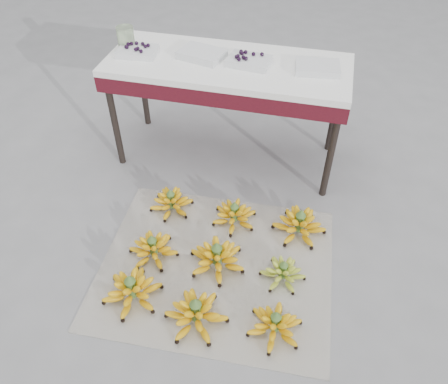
% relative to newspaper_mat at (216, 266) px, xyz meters
% --- Properties ---
extents(ground, '(60.00, 60.00, 0.00)m').
position_rel_newspaper_mat_xyz_m(ground, '(-0.10, -0.06, -0.00)').
color(ground, slate).
rests_on(ground, ground).
extents(newspaper_mat, '(1.30, 1.11, 0.01)m').
position_rel_newspaper_mat_xyz_m(newspaper_mat, '(0.00, 0.00, 0.00)').
color(newspaper_mat, white).
rests_on(newspaper_mat, ground).
extents(bunch_front_left, '(0.36, 0.36, 0.19)m').
position_rel_newspaper_mat_xyz_m(bunch_front_left, '(-0.36, -0.29, 0.07)').
color(bunch_front_left, yellow).
rests_on(bunch_front_left, newspaper_mat).
extents(bunch_front_center, '(0.33, 0.33, 0.19)m').
position_rel_newspaper_mat_xyz_m(bunch_front_center, '(-0.01, -0.35, 0.07)').
color(bunch_front_center, yellow).
rests_on(bunch_front_center, newspaper_mat).
extents(bunch_front_right, '(0.27, 0.27, 0.17)m').
position_rel_newspaper_mat_xyz_m(bunch_front_right, '(0.37, -0.31, 0.06)').
color(bunch_front_right, yellow).
rests_on(bunch_front_right, newspaper_mat).
extents(bunch_mid_left, '(0.31, 0.31, 0.17)m').
position_rel_newspaper_mat_xyz_m(bunch_mid_left, '(-0.36, -0.01, 0.06)').
color(bunch_mid_left, yellow).
rests_on(bunch_mid_left, newspaper_mat).
extents(bunch_mid_center, '(0.41, 0.41, 0.19)m').
position_rel_newspaper_mat_xyz_m(bunch_mid_center, '(0.00, 0.01, 0.07)').
color(bunch_mid_center, yellow).
rests_on(bunch_mid_center, newspaper_mat).
extents(bunch_mid_right, '(0.28, 0.28, 0.15)m').
position_rel_newspaper_mat_xyz_m(bunch_mid_right, '(0.36, 0.00, 0.05)').
color(bunch_mid_right, '#80A326').
rests_on(bunch_mid_right, newspaper_mat).
extents(bunch_back_left, '(0.27, 0.27, 0.16)m').
position_rel_newspaper_mat_xyz_m(bunch_back_left, '(-0.38, 0.36, 0.06)').
color(bunch_back_left, yellow).
rests_on(bunch_back_left, newspaper_mat).
extents(bunch_back_center, '(0.34, 0.34, 0.16)m').
position_rel_newspaper_mat_xyz_m(bunch_back_center, '(0.02, 0.35, 0.06)').
color(bunch_back_center, yellow).
rests_on(bunch_back_center, newspaper_mat).
extents(bunch_back_right, '(0.37, 0.37, 0.19)m').
position_rel_newspaper_mat_xyz_m(bunch_back_right, '(0.41, 0.35, 0.07)').
color(bunch_back_right, yellow).
rests_on(bunch_back_right, newspaper_mat).
extents(vendor_table, '(1.49, 0.60, 0.71)m').
position_rel_newspaper_mat_xyz_m(vendor_table, '(-0.17, 0.98, 0.63)').
color(vendor_table, black).
rests_on(vendor_table, ground).
extents(tray_far_left, '(0.25, 0.19, 0.06)m').
position_rel_newspaper_mat_xyz_m(tray_far_left, '(-0.74, 0.94, 0.73)').
color(tray_far_left, silver).
rests_on(tray_far_left, vendor_table).
extents(tray_left, '(0.31, 0.25, 0.04)m').
position_rel_newspaper_mat_xyz_m(tray_left, '(-0.34, 1.00, 0.73)').
color(tray_left, silver).
rests_on(tray_left, vendor_table).
extents(tray_right, '(0.27, 0.21, 0.06)m').
position_rel_newspaper_mat_xyz_m(tray_right, '(-0.04, 0.98, 0.73)').
color(tray_right, silver).
rests_on(tray_right, vendor_table).
extents(tray_far_right, '(0.27, 0.21, 0.04)m').
position_rel_newspaper_mat_xyz_m(tray_far_right, '(0.36, 0.99, 0.73)').
color(tray_far_right, silver).
rests_on(tray_far_right, vendor_table).
extents(glass_jar, '(0.11, 0.11, 0.13)m').
position_rel_newspaper_mat_xyz_m(glass_jar, '(-0.83, 1.01, 0.78)').
color(glass_jar, beige).
rests_on(glass_jar, vendor_table).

